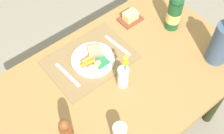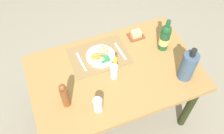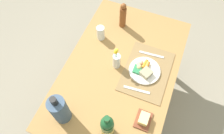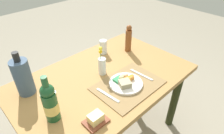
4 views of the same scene
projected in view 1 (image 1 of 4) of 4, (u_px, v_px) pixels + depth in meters
ground_plane at (119, 131)px, 2.13m from camera, size 8.00×8.00×0.00m
dining_table at (121, 86)px, 1.63m from camera, size 1.29×0.82×0.71m
placemat at (90, 60)px, 1.60m from camera, size 0.46×0.33×0.01m
dinner_plate at (93, 59)px, 1.58m from camera, size 0.23×0.23×0.05m
fork at (117, 45)px, 1.65m from camera, size 0.04×0.19×0.00m
knife at (67, 75)px, 1.54m from camera, size 0.03×0.19×0.00m
cooler_bottle at (221, 43)px, 1.51m from camera, size 0.11×0.11×0.30m
wine_bottle at (175, 11)px, 1.65m from camera, size 0.08×0.08×0.30m
butter_dish at (130, 17)px, 1.76m from camera, size 0.13×0.10×0.06m
water_tumbler at (120, 134)px, 1.31m from camera, size 0.06×0.06×0.12m
flower_vase at (123, 76)px, 1.46m from camera, size 0.06×0.06×0.23m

